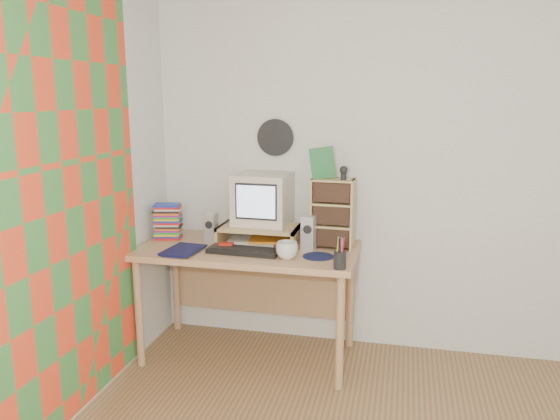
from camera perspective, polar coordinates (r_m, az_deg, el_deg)
The scene contains 19 objects.
back_wall at distance 3.65m, azimuth 13.95°, elevation 4.32°, with size 3.50×3.50×0.00m, color silver.
curtain at distance 2.93m, azimuth -21.51°, elevation 0.01°, with size 2.20×2.20×0.00m, color #F14422.
wall_disc at distance 3.72m, azimuth -0.49°, elevation 7.58°, with size 0.25×0.25×0.02m, color black.
desk at distance 3.63m, azimuth -3.08°, elevation -5.69°, with size 1.40×0.70×0.75m.
monitor_riser at distance 3.58m, azimuth -2.19°, elevation -2.09°, with size 0.52×0.30×0.12m.
crt_monitor at distance 3.59m, azimuth -1.97°, elevation 1.09°, with size 0.35×0.35×0.33m, color beige.
speaker_left at distance 3.64m, azimuth -7.21°, elevation -1.86°, with size 0.08×0.08×0.20m, color #B9BABE.
speaker_right at distance 3.45m, azimuth 3.01°, elevation -2.40°, with size 0.08×0.08×0.22m, color #B9BABE.
keyboard at distance 3.40m, azimuth -3.83°, elevation -4.28°, with size 0.45×0.15×0.03m, color black.
dvd_stack at distance 3.79m, azimuth -11.63°, elevation -1.16°, with size 0.17×0.12×0.24m, color brown, non-canonical shape.
cd_rack at distance 3.48m, azimuth 5.51°, elevation -0.37°, with size 0.27×0.14×0.45m, color tan.
mug at distance 3.27m, azimuth 0.72°, elevation -4.24°, with size 0.13×0.13×0.10m, color silver.
diary at distance 3.51m, azimuth -11.54°, elevation -3.79°, with size 0.25×0.19×0.05m, color #10123D.
mousepad at distance 3.33m, azimuth 4.03°, elevation -4.86°, with size 0.19×0.19×0.00m, color #101137.
pen_cup at distance 3.10m, azimuth 6.27°, elevation -4.86°, with size 0.07×0.07×0.14m, color black, non-canonical shape.
papers at distance 3.62m, azimuth -2.17°, elevation -3.15°, with size 0.31×0.22×0.04m, color silver, non-canonical shape.
red_box at distance 3.48m, azimuth -5.66°, elevation -3.81°, with size 0.09×0.06×0.04m, color red.
game_box at distance 3.44m, azimuth 4.46°, elevation 4.90°, with size 0.15×0.03×0.19m, color #1C622E.
webcam at distance 3.40m, azimuth 6.66°, elevation 3.87°, with size 0.05×0.05×0.09m, color black, non-canonical shape.
Camera 1 is at (-0.06, -1.87, 1.72)m, focal length 35.00 mm.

